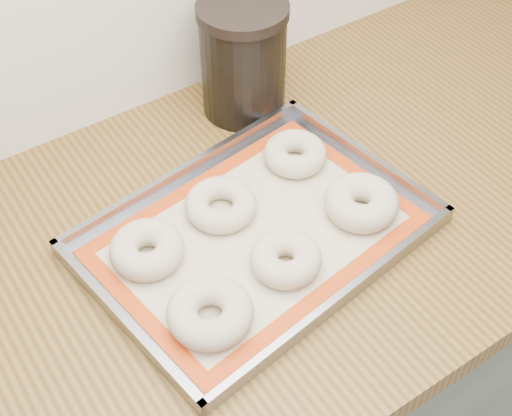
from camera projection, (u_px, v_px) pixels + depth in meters
countertop at (88, 312)px, 0.94m from camera, size 3.06×0.68×0.04m
baking_tray at (256, 234)px, 1.00m from camera, size 0.50×0.39×0.03m
baking_mat at (256, 235)px, 1.00m from camera, size 0.46×0.35×0.00m
bagel_front_left at (210, 312)px, 0.89m from camera, size 0.14×0.14×0.04m
bagel_front_mid at (286, 258)px, 0.95m from camera, size 0.10×0.10×0.04m
bagel_front_right at (361, 203)px, 1.02m from camera, size 0.11×0.11×0.04m
bagel_back_left at (147, 249)px, 0.96m from camera, size 0.12×0.12×0.04m
bagel_back_mid at (221, 205)px, 1.02m from camera, size 0.13×0.13×0.03m
bagel_back_right at (295, 154)px, 1.09m from camera, size 0.11×0.11×0.04m
canister_right at (243, 59)px, 1.13m from camera, size 0.14×0.14×0.19m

